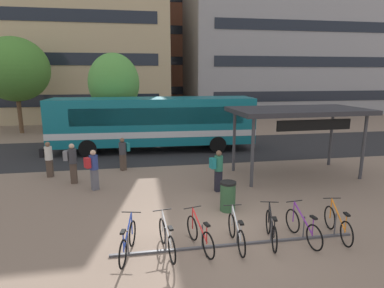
# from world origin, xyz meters

# --- Properties ---
(ground) EXTENTS (200.00, 200.00, 0.00)m
(ground) POSITION_xyz_m (0.00, 0.00, 0.00)
(ground) COLOR #7A6656
(bus_lane_asphalt) EXTENTS (80.00, 7.20, 0.01)m
(bus_lane_asphalt) POSITION_xyz_m (0.00, 10.89, 0.00)
(bus_lane_asphalt) COLOR #232326
(bus_lane_asphalt) RESTS_ON ground
(city_bus) EXTENTS (12.11, 3.02, 3.20)m
(city_bus) POSITION_xyz_m (-1.51, 10.89, 1.78)
(city_bus) COLOR #0F6070
(city_bus) RESTS_ON ground
(bike_rack) EXTENTS (6.80, 0.10, 0.70)m
(bike_rack) POSITION_xyz_m (0.17, -0.77, 0.09)
(bike_rack) COLOR #47474C
(bike_rack) RESTS_ON ground
(parked_bicycle_blue_0) EXTENTS (0.56, 1.69, 0.99)m
(parked_bicycle_blue_0) POSITION_xyz_m (-2.74, -0.78, 0.38)
(parked_bicycle_blue_0) COLOR black
(parked_bicycle_blue_0) RESTS_ON ground
(parked_bicycle_white_1) EXTENTS (0.52, 1.71, 0.99)m
(parked_bicycle_white_1) POSITION_xyz_m (-1.74, -0.79, 0.38)
(parked_bicycle_white_1) COLOR black
(parked_bicycle_white_1) RESTS_ON ground
(parked_bicycle_red_2) EXTENTS (0.60, 1.69, 0.99)m
(parked_bicycle_red_2) POSITION_xyz_m (-0.86, -0.75, 0.38)
(parked_bicycle_red_2) COLOR black
(parked_bicycle_red_2) RESTS_ON ground
(parked_bicycle_silver_3) EXTENTS (0.52, 1.72, 0.99)m
(parked_bicycle_silver_3) POSITION_xyz_m (0.14, -0.79, 0.38)
(parked_bicycle_silver_3) COLOR black
(parked_bicycle_silver_3) RESTS_ON ground
(parked_bicycle_black_4) EXTENTS (0.60, 1.68, 0.99)m
(parked_bicycle_black_4) POSITION_xyz_m (1.15, -0.74, 0.38)
(parked_bicycle_black_4) COLOR black
(parked_bicycle_black_4) RESTS_ON ground
(parked_bicycle_purple_5) EXTENTS (0.52, 1.72, 0.99)m
(parked_bicycle_purple_5) POSITION_xyz_m (2.06, -0.82, 0.38)
(parked_bicycle_purple_5) COLOR black
(parked_bicycle_purple_5) RESTS_ON ground
(parked_bicycle_orange_6) EXTENTS (0.52, 1.71, 0.99)m
(parked_bicycle_orange_6) POSITION_xyz_m (3.15, -0.79, 0.38)
(parked_bicycle_orange_6) COLOR black
(parked_bicycle_orange_6) RESTS_ON ground
(transit_shelter) EXTENTS (6.05, 3.29, 3.09)m
(transit_shelter) POSITION_xyz_m (4.72, 4.84, 2.89)
(transit_shelter) COLOR #38383D
(transit_shelter) RESTS_ON ground
(commuter_red_pack_0) EXTENTS (0.60, 0.54, 1.66)m
(commuter_red_pack_0) POSITION_xyz_m (-4.20, 4.34, 0.96)
(commuter_red_pack_0) COLOR #565660
(commuter_red_pack_0) RESTS_ON ground
(commuter_teal_pack_1) EXTENTS (0.58, 0.42, 1.68)m
(commuter_teal_pack_1) POSITION_xyz_m (0.66, 3.35, 0.97)
(commuter_teal_pack_1) COLOR black
(commuter_teal_pack_1) RESTS_ON ground
(commuter_grey_pack_2) EXTENTS (0.52, 0.34, 1.74)m
(commuter_grey_pack_2) POSITION_xyz_m (-5.19, 5.34, 1.00)
(commuter_grey_pack_2) COLOR #47382D
(commuter_grey_pack_2) RESTS_ON ground
(commuter_teal_pack_3) EXTENTS (0.60, 0.55, 1.60)m
(commuter_teal_pack_3) POSITION_xyz_m (-3.12, 6.96, 0.92)
(commuter_teal_pack_3) COLOR #47382D
(commuter_teal_pack_3) RESTS_ON ground
(commuter_black_pack_4) EXTENTS (0.53, 0.35, 1.63)m
(commuter_black_pack_4) POSITION_xyz_m (-6.43, 6.43, 0.94)
(commuter_black_pack_4) COLOR #47382D
(commuter_black_pack_4) RESTS_ON ground
(trash_bin) EXTENTS (0.55, 0.55, 1.03)m
(trash_bin) POSITION_xyz_m (0.55, 1.50, 0.52)
(trash_bin) COLOR #284C2D
(trash_bin) RESTS_ON ground
(street_tree_0) EXTENTS (5.12, 5.12, 7.38)m
(street_tree_0) POSITION_xyz_m (-11.52, 18.64, 4.94)
(street_tree_0) COLOR brown
(street_tree_0) RESTS_ON ground
(street_tree_1) EXTENTS (3.38, 3.38, 5.98)m
(street_tree_1) POSITION_xyz_m (-3.87, 14.02, 3.98)
(street_tree_1) COLOR brown
(street_tree_1) RESTS_ON ground
(building_left_wing) EXTENTS (19.60, 13.81, 18.53)m
(building_left_wing) POSITION_xyz_m (-8.90, 29.59, 9.26)
(building_left_wing) COLOR tan
(building_left_wing) RESTS_ON ground
(building_right_wing) EXTENTS (27.38, 12.88, 22.20)m
(building_right_wing) POSITION_xyz_m (17.64, 31.18, 11.10)
(building_right_wing) COLOR gray
(building_right_wing) RESTS_ON ground
(building_centre_block) EXTENTS (17.79, 13.79, 15.96)m
(building_centre_block) POSITION_xyz_m (2.88, 42.99, 7.98)
(building_centre_block) COLOR brown
(building_centre_block) RESTS_ON ground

